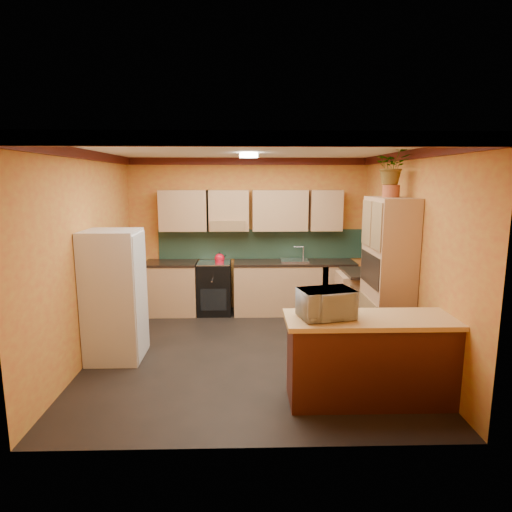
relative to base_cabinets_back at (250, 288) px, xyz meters
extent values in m
plane|color=black|center=(-0.03, -1.80, -0.44)|extent=(4.20, 4.20, 0.00)
cube|color=white|center=(-0.03, -1.80, 2.26)|extent=(4.20, 4.20, 0.04)
cube|color=gold|center=(-0.03, 0.30, 0.91)|extent=(4.20, 0.04, 2.70)
cube|color=gold|center=(-0.03, -3.90, 0.91)|extent=(4.20, 0.04, 2.70)
cube|color=gold|center=(-2.13, -1.80, 0.91)|extent=(0.04, 4.20, 2.70)
cube|color=gold|center=(2.07, -1.80, 0.91)|extent=(0.04, 4.20, 2.70)
cube|color=#1F392B|center=(0.22, 0.29, 0.75)|extent=(3.70, 0.02, 0.53)
cube|color=#1F392B|center=(2.06, -0.40, 0.75)|extent=(0.02, 1.40, 0.53)
cube|color=tan|center=(0.07, 0.13, 1.36)|extent=(3.10, 0.34, 0.70)
cylinder|color=white|center=(-0.03, -1.20, 2.22)|extent=(0.26, 0.26, 0.06)
cube|color=tan|center=(0.00, 0.00, 0.00)|extent=(3.65, 0.60, 0.88)
cube|color=black|center=(0.00, 0.00, 0.46)|extent=(3.65, 0.62, 0.04)
cube|color=black|center=(-0.63, 0.00, 0.02)|extent=(0.58, 0.58, 0.91)
cube|color=silver|center=(0.77, 0.00, 0.50)|extent=(0.48, 0.40, 0.03)
cube|color=tan|center=(1.77, -0.86, 0.00)|extent=(0.60, 0.80, 0.88)
cube|color=black|center=(1.77, -0.86, 0.46)|extent=(0.62, 0.80, 0.04)
cube|color=silver|center=(-1.78, -1.92, 0.41)|extent=(0.68, 0.66, 1.70)
cube|color=tan|center=(1.82, -1.77, 0.61)|extent=(0.48, 0.90, 2.10)
cylinder|color=#9D4626|center=(1.82, -1.72, 1.74)|extent=(0.22, 0.22, 0.16)
imported|color=tan|center=(1.82, -1.72, 2.06)|extent=(0.50, 0.46, 0.48)
cube|color=#502512|center=(1.28, -3.11, 0.00)|extent=(1.80, 0.55, 0.88)
cube|color=tan|center=(1.28, -3.11, 0.47)|extent=(1.90, 0.65, 0.05)
imported|color=silver|center=(0.74, -3.11, 0.64)|extent=(0.61, 0.48, 0.30)
camera|label=1|loc=(-0.08, -7.30, 1.89)|focal=30.00mm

